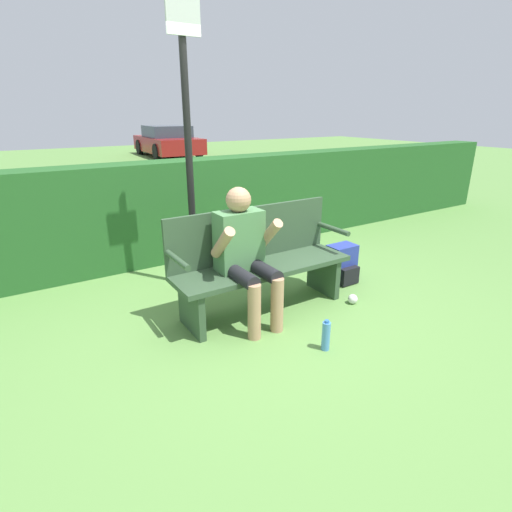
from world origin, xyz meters
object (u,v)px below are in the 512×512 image
(person_seated, at_px, (245,250))
(signpost, at_px, (188,135))
(water_bottle, at_px, (326,336))
(park_bench, at_px, (260,261))
(backpack, at_px, (342,264))
(parked_car, at_px, (167,141))

(person_seated, bearing_deg, signpost, 94.98)
(signpost, bearing_deg, water_bottle, -78.26)
(park_bench, distance_m, water_bottle, 0.97)
(park_bench, distance_m, person_seated, 0.32)
(backpack, bearing_deg, parked_car, 77.20)
(person_seated, bearing_deg, backpack, 6.68)
(park_bench, relative_size, person_seated, 1.44)
(signpost, height_order, parked_car, signpost)
(person_seated, xyz_separation_m, signpost, (-0.08, 0.91, 0.90))
(parked_car, bearing_deg, water_bottle, 166.46)
(park_bench, height_order, parked_car, parked_car)
(person_seated, height_order, water_bottle, person_seated)
(parked_car, bearing_deg, signpost, 163.05)
(park_bench, distance_m, backpack, 1.13)
(water_bottle, height_order, parked_car, parked_car)
(person_seated, height_order, parked_car, parked_car)
(backpack, relative_size, parked_car, 0.10)
(park_bench, height_order, backpack, park_bench)
(park_bench, xyz_separation_m, water_bottle, (0.04, -0.90, -0.35))
(park_bench, bearing_deg, backpack, 1.59)
(backpack, bearing_deg, water_bottle, -138.61)
(water_bottle, relative_size, parked_car, 0.06)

